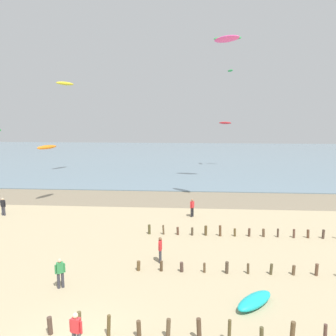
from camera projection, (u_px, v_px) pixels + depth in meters
name	position (u px, v px, depth m)	size (l,w,h in m)	color
wet_sand_strip	(150.00, 199.00, 38.66)	(120.00, 7.42, 0.01)	#84755B
sea	(171.00, 156.00, 76.78)	(160.00, 70.00, 0.10)	slate
groyne_near	(227.00, 331.00, 14.31)	(15.85, 0.34, 1.05)	#4B392F
groyne_mid	(265.00, 269.00, 20.38)	(16.15, 0.32, 0.76)	brown
groyne_far	(241.00, 232.00, 26.70)	(14.87, 0.32, 0.89)	#4D4828
person_mid_beach	(192.00, 207.00, 31.73)	(0.39, 0.48, 1.71)	#232328
person_by_waterline	(76.00, 331.00, 13.63)	(0.56, 0.29, 1.71)	#4C4C56
person_left_flank	(3.00, 206.00, 32.13)	(0.56, 0.28, 1.71)	#383842
person_right_flank	(60.00, 272.00, 18.70)	(0.50, 0.38, 1.71)	#383842
person_far_down_beach	(160.00, 249.00, 21.93)	(0.23, 0.57, 1.71)	#383842
grounded_kite	(254.00, 301.00, 17.06)	(2.55, 0.92, 0.51)	#19B2B7
kite_aloft_0	(65.00, 84.00, 52.01)	(3.35, 1.07, 0.54)	yellow
kite_aloft_1	(47.00, 147.00, 36.39)	(2.68, 0.86, 0.43)	orange
kite_aloft_3	(225.00, 123.00, 60.78)	(2.24, 0.72, 0.36)	red
kite_aloft_5	(230.00, 71.00, 55.78)	(2.04, 0.65, 0.33)	green
kite_aloft_6	(227.00, 39.00, 33.09)	(2.90, 0.93, 0.46)	#E54C99
kite_aloft_7	(227.00, 38.00, 43.48)	(3.52, 1.13, 0.56)	green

